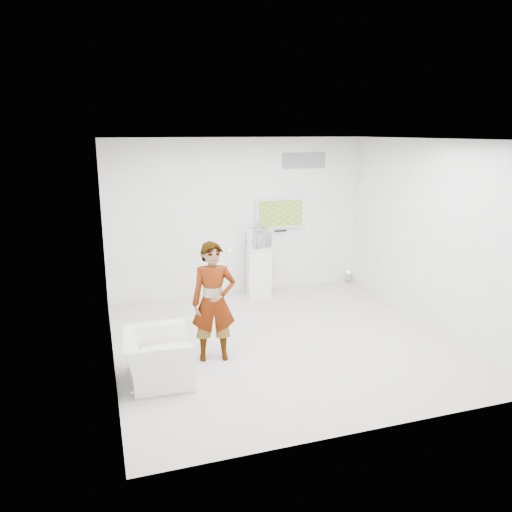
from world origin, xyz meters
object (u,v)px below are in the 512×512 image
object	(u,v)px
person	(214,302)
pedestal	(259,271)
floor_uplight	(348,277)
armchair	(158,357)
tv	(280,213)

from	to	relation	value
person	pedestal	world-z (taller)	person
person	pedestal	size ratio (longest dim) A/B	1.73
pedestal	floor_uplight	world-z (taller)	pedestal
armchair	floor_uplight	world-z (taller)	armchair
tv	pedestal	distance (m)	1.22
tv	armchair	distance (m)	4.39
armchair	floor_uplight	distance (m)	5.30
pedestal	armchair	bearing A→B (deg)	-128.77
person	armchair	bearing A→B (deg)	-145.97
tv	armchair	size ratio (longest dim) A/B	1.03
floor_uplight	armchair	bearing A→B (deg)	-144.99
pedestal	tv	bearing A→B (deg)	26.75
armchair	tv	bearing A→B (deg)	-38.84
pedestal	person	bearing A→B (deg)	-120.71
pedestal	floor_uplight	size ratio (longest dim) A/B	3.89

